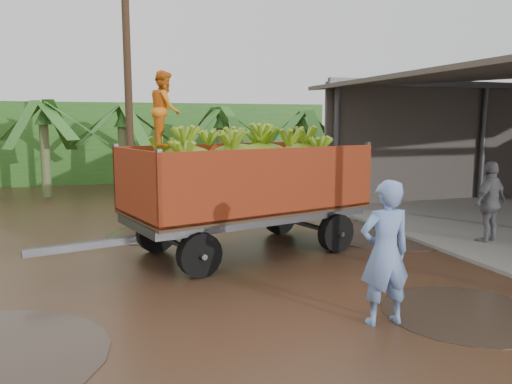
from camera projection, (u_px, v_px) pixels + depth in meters
ground at (215, 276)px, 9.01m from camera, size 100.00×100.00×0.00m
hedge_north at (93, 142)px, 23.21m from camera, size 22.00×3.00×3.60m
banana_trailer at (245, 184)px, 10.46m from camera, size 6.90×3.55×3.74m
man_blue at (385, 253)px, 6.76m from camera, size 0.76×0.53×2.00m
man_grey at (490, 203)px, 11.18m from camera, size 1.20×0.78×1.90m
utility_pole at (128, 85)px, 15.77m from camera, size 1.20×0.24×7.70m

